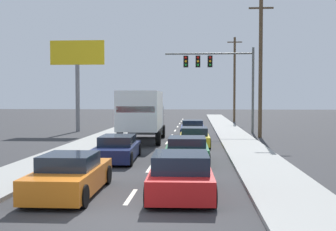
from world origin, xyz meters
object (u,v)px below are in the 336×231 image
(traffic_signal_mast, at_px, (213,68))
(roadside_billboard, at_px, (77,65))
(car_orange, at_px, (70,176))
(box_truck, at_px, (142,113))
(car_navy, at_px, (117,149))
(car_red, at_px, (181,175))
(utility_pole_mid, at_px, (261,67))
(car_blue, at_px, (193,129))
(car_yellow, at_px, (194,137))
(car_green, at_px, (187,150))
(utility_pole_far, at_px, (234,78))

(traffic_signal_mast, height_order, roadside_billboard, roadside_billboard)
(car_orange, bearing_deg, box_truck, 89.11)
(car_navy, height_order, car_red, car_red)
(traffic_signal_mast, bearing_deg, utility_pole_mid, -49.18)
(car_blue, xyz_separation_m, car_red, (-0.15, -19.36, 0.05))
(utility_pole_mid, distance_m, roadside_billboard, 15.81)
(car_orange, xyz_separation_m, car_yellow, (3.73, 13.11, -0.04))
(car_blue, xyz_separation_m, traffic_signal_mast, (1.67, 3.14, 4.93))
(box_truck, bearing_deg, car_orange, -90.89)
(car_navy, distance_m, roadside_billboard, 18.42)
(box_truck, distance_m, car_green, 9.29)
(car_red, relative_size, roadside_billboard, 0.52)
(car_orange, relative_size, car_yellow, 0.98)
(traffic_signal_mast, height_order, utility_pole_far, utility_pole_far)
(car_yellow, bearing_deg, car_green, -92.49)
(car_orange, xyz_separation_m, roadside_billboard, (-6.58, 23.24, 5.25))
(car_navy, relative_size, car_red, 1.10)
(car_navy, distance_m, utility_pole_mid, 15.26)
(car_navy, height_order, car_yellow, car_navy)
(car_red, bearing_deg, box_truck, 101.98)
(utility_pole_far, bearing_deg, utility_pole_mid, -89.76)
(car_blue, distance_m, traffic_signal_mast, 6.08)
(car_blue, distance_m, car_yellow, 6.37)
(car_navy, distance_m, car_blue, 13.02)
(car_navy, bearing_deg, roadside_billboard, 112.32)
(car_orange, height_order, utility_pole_far, utility_pole_far)
(car_green, bearing_deg, traffic_signal_mast, 83.71)
(car_green, height_order, utility_pole_mid, utility_pole_mid)
(car_green, bearing_deg, car_yellow, 87.51)
(car_orange, distance_m, car_yellow, 13.63)
(car_blue, bearing_deg, utility_pole_mid, -8.41)
(utility_pole_mid, bearing_deg, traffic_signal_mast, 130.82)
(car_blue, bearing_deg, roadside_billboard, 159.64)
(car_yellow, distance_m, utility_pole_far, 26.91)
(car_blue, bearing_deg, utility_pole_far, 75.91)
(car_navy, relative_size, utility_pole_far, 0.44)
(box_truck, height_order, car_green, box_truck)
(box_truck, xyz_separation_m, utility_pole_far, (8.25, 24.11, 3.38))
(car_navy, xyz_separation_m, utility_pole_mid, (8.44, 11.82, 4.68))
(car_navy, bearing_deg, car_yellow, 59.85)
(utility_pole_mid, bearing_deg, car_yellow, -130.72)
(box_truck, bearing_deg, utility_pole_mid, 23.88)
(utility_pole_far, bearing_deg, car_yellow, -100.35)
(car_green, distance_m, utility_pole_far, 33.44)
(car_green, bearing_deg, utility_pole_far, 81.23)
(car_blue, bearing_deg, car_navy, -105.22)
(car_navy, distance_m, utility_pole_far, 33.65)
(car_yellow, distance_m, utility_pole_mid, 8.78)
(box_truck, distance_m, roadside_billboard, 11.33)
(car_orange, distance_m, utility_pole_far, 40.34)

